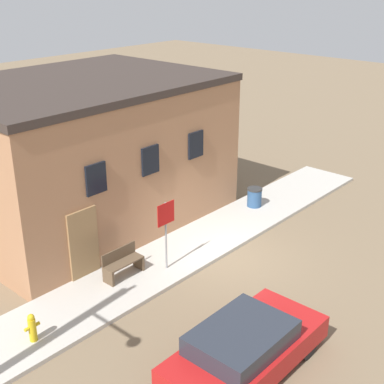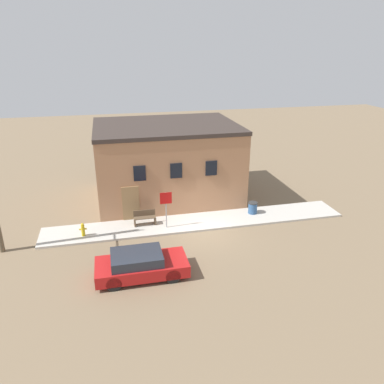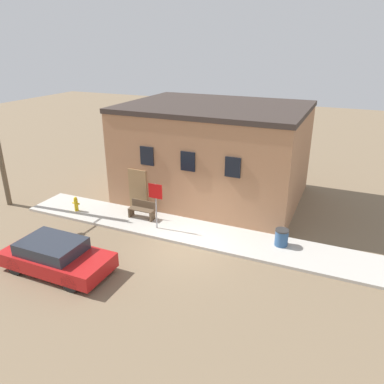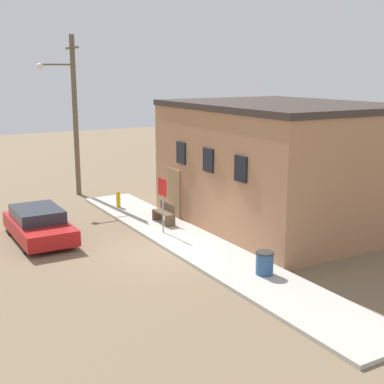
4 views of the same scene
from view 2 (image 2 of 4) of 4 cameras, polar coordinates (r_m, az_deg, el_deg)
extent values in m
plane|color=#7A664C|center=(21.21, 1.48, -6.08)|extent=(80.00, 80.00, 0.00)
cube|color=#BCB7AD|center=(22.17, 0.75, -4.60)|extent=(17.70, 2.29, 0.12)
cube|color=#A87551|center=(25.29, -3.86, 4.42)|extent=(9.12, 6.83, 4.79)
cube|color=#382D28|center=(24.67, -4.01, 10.01)|extent=(9.22, 6.93, 0.24)
cube|color=black|center=(21.62, -7.98, 2.84)|extent=(0.70, 0.08, 0.90)
cube|color=black|center=(21.88, -2.43, 3.27)|extent=(0.70, 0.08, 0.90)
cube|color=black|center=(22.35, 2.95, 3.65)|extent=(0.70, 0.08, 0.90)
cube|color=#937047|center=(22.25, -9.29, -1.85)|extent=(1.00, 0.08, 2.20)
cylinder|color=gold|center=(21.24, -16.27, -5.67)|extent=(0.19, 0.19, 0.61)
sphere|color=gold|center=(21.08, -16.37, -4.81)|extent=(0.17, 0.17, 0.17)
cylinder|color=gold|center=(21.21, -16.69, -5.48)|extent=(0.10, 0.09, 0.09)
cylinder|color=gold|center=(21.19, -15.89, -5.42)|extent=(0.10, 0.09, 0.09)
cylinder|color=gray|center=(21.02, -3.96, -2.77)|extent=(0.06, 0.06, 2.14)
cube|color=red|center=(20.71, -4.01, -0.94)|extent=(0.67, 0.02, 0.67)
cube|color=brown|center=(21.76, -8.71, -4.57)|extent=(0.08, 0.44, 0.44)
cube|color=brown|center=(21.85, -5.64, -4.30)|extent=(0.08, 0.44, 0.44)
cube|color=brown|center=(21.70, -7.20, -3.87)|extent=(1.25, 0.44, 0.04)
cube|color=brown|center=(21.79, -7.28, -3.17)|extent=(1.25, 0.04, 0.37)
cylinder|color=#2D517F|center=(23.32, 9.22, -2.45)|extent=(0.54, 0.54, 0.66)
cylinder|color=#2D2D2D|center=(23.18, 9.27, -1.63)|extent=(0.57, 0.57, 0.06)
cylinder|color=black|center=(18.30, -3.85, -9.78)|extent=(0.68, 0.20, 0.68)
cylinder|color=black|center=(16.92, -2.92, -12.65)|extent=(0.68, 0.20, 0.68)
cylinder|color=black|center=(18.16, -11.99, -10.53)|extent=(0.68, 0.20, 0.68)
cylinder|color=black|center=(16.76, -11.81, -13.51)|extent=(0.68, 0.20, 0.68)
cube|color=red|center=(17.41, -7.65, -11.23)|extent=(4.13, 1.86, 0.56)
cube|color=#282D38|center=(17.13, -8.43, -9.87)|extent=(2.27, 1.64, 0.46)
camera|label=1|loc=(11.57, -50.68, 6.64)|focal=50.00mm
camera|label=3|loc=(12.02, 48.07, 5.67)|focal=35.00mm
camera|label=4|loc=(23.23, 50.78, 4.72)|focal=50.00mm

